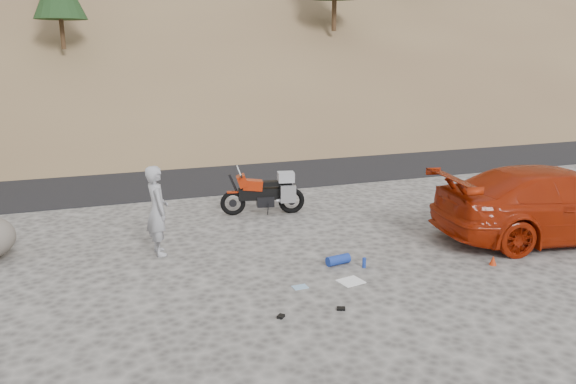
{
  "coord_description": "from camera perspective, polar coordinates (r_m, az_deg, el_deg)",
  "views": [
    {
      "loc": [
        -3.44,
        -10.25,
        4.19
      ],
      "look_at": [
        0.82,
        1.53,
        1.0
      ],
      "focal_mm": 35.0,
      "sensor_mm": 36.0,
      "label": 1
    }
  ],
  "objects": [
    {
      "name": "gear_white_cloth",
      "position": [
        10.62,
        6.39,
        -9.01
      ],
      "size": [
        0.5,
        0.46,
        0.01
      ],
      "primitive_type": "cube",
      "rotation": [
        0.0,
        0.0,
        0.19
      ],
      "color": "white",
      "rests_on": "ground"
    },
    {
      "name": "gear_blue_mat",
      "position": [
        11.36,
        5.12,
        -6.88
      ],
      "size": [
        0.52,
        0.27,
        0.2
      ],
      "primitive_type": "cylinder",
      "rotation": [
        0.0,
        1.57,
        0.16
      ],
      "color": "navy",
      "rests_on": "ground"
    },
    {
      "name": "road",
      "position": [
        20.0,
        -9.53,
        2.0
      ],
      "size": [
        120.0,
        7.0,
        0.05
      ],
      "primitive_type": "cube",
      "color": "black",
      "rests_on": "ground"
    },
    {
      "name": "man",
      "position": [
        12.25,
        -12.89,
        -6.09
      ],
      "size": [
        0.53,
        0.74,
        1.89
      ],
      "primitive_type": "imported",
      "rotation": [
        0.0,
        0.0,
        1.68
      ],
      "color": "#949499",
      "rests_on": "ground"
    },
    {
      "name": "gear_glove_b",
      "position": [
        9.25,
        -0.73,
        -12.52
      ],
      "size": [
        0.16,
        0.16,
        0.04
      ],
      "primitive_type": "cube",
      "rotation": [
        0.0,
        0.0,
        0.79
      ],
      "color": "black",
      "rests_on": "ground"
    },
    {
      "name": "ground",
      "position": [
        11.6,
        -1.24,
        -6.89
      ],
      "size": [
        140.0,
        140.0,
        0.0
      ],
      "primitive_type": "plane",
      "color": "#464340",
      "rests_on": "ground"
    },
    {
      "name": "gear_glove_a",
      "position": [
        9.54,
        5.41,
        -11.71
      ],
      "size": [
        0.17,
        0.15,
        0.04
      ],
      "primitive_type": "cube",
      "rotation": [
        0.0,
        0.0,
        -0.4
      ],
      "color": "black",
      "rests_on": "ground"
    },
    {
      "name": "motorcycle",
      "position": [
        14.6,
        -2.19,
        -0.1
      ],
      "size": [
        2.2,
        0.88,
        1.32
      ],
      "rotation": [
        0.0,
        0.0,
        -0.19
      ],
      "color": "black",
      "rests_on": "ground"
    },
    {
      "name": "gear_bottle",
      "position": [
        11.27,
        7.74,
        -7.13
      ],
      "size": [
        0.09,
        0.09,
        0.2
      ],
      "primitive_type": "cylinder",
      "rotation": [
        0.0,
        0.0,
        -0.26
      ],
      "color": "navy",
      "rests_on": "ground"
    },
    {
      "name": "gear_blue_cloth",
      "position": [
        10.33,
        1.24,
        -9.63
      ],
      "size": [
        0.28,
        0.21,
        0.01
      ],
      "primitive_type": "cube",
      "rotation": [
        0.0,
        0.0,
        0.04
      ],
      "color": "#7FA5C5",
      "rests_on": "ground"
    },
    {
      "name": "gear_funnel",
      "position": [
        12.02,
        20.12,
        -6.55
      ],
      "size": [
        0.19,
        0.19,
        0.19
      ],
      "primitive_type": "cone",
      "rotation": [
        0.0,
        0.0,
        0.36
      ],
      "color": "#AD2B0B",
      "rests_on": "ground"
    },
    {
      "name": "red_car",
      "position": [
        14.27,
        25.35,
        -4.21
      ],
      "size": [
        5.9,
        3.1,
        1.63
      ],
      "primitive_type": "imported",
      "rotation": [
        0.0,
        0.0,
        1.42
      ],
      "color": "#931F08",
      "rests_on": "ground"
    }
  ]
}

